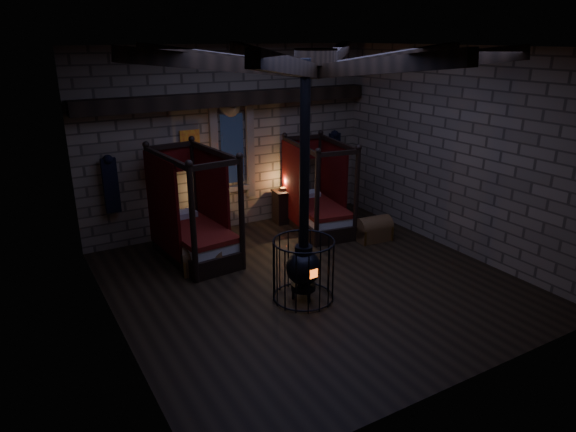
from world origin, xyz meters
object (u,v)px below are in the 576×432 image
bed_left (194,232)px  trunk_right (373,229)px  trunk_left (202,260)px  bed_right (317,208)px  stove (303,265)px

bed_left → trunk_right: size_ratio=2.75×
trunk_left → trunk_right: trunk_right is taller
bed_left → bed_right: bed_left is taller
bed_right → trunk_right: bearing=-52.3°
bed_right → trunk_left: bearing=-155.9°
bed_left → bed_right: size_ratio=1.05×
trunk_left → bed_left: bearing=98.0°
bed_left → bed_right: bearing=-3.2°
bed_left → trunk_left: (-0.14, -0.78, -0.31)m
stove → trunk_left: bearing=116.3°
bed_left → trunk_left: 0.85m
stove → bed_left: bearing=105.8°
bed_right → stove: (-2.11, -2.80, 0.13)m
bed_right → trunk_left: 3.37m
stove → bed_right: bearing=48.6°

